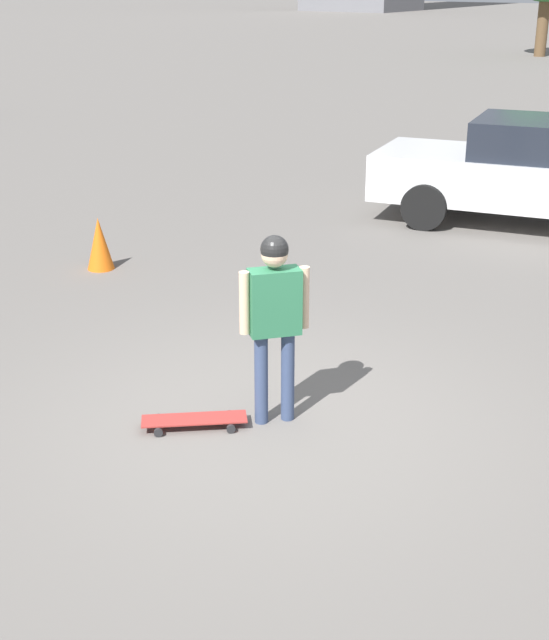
% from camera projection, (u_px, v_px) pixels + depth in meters
% --- Properties ---
extents(ground_plane, '(220.00, 220.00, 0.00)m').
position_uv_depth(ground_plane, '(274.00, 420.00, 7.52)').
color(ground_plane, slate).
extents(person, '(0.42, 0.46, 1.62)m').
position_uv_depth(person, '(274.00, 307.00, 7.15)').
color(person, '#38476B').
rests_on(person, ground_plane).
extents(skateboard, '(0.80, 0.74, 0.09)m').
position_uv_depth(skateboard, '(194.00, 420.00, 7.37)').
color(skateboard, '#A5332D').
rests_on(skateboard, ground_plane).
extents(car_parked_near, '(5.03, 2.72, 1.56)m').
position_uv_depth(car_parked_near, '(542.00, 172.00, 13.03)').
color(car_parked_near, silver).
rests_on(car_parked_near, ground_plane).
extents(traffic_cone, '(0.34, 0.34, 0.67)m').
position_uv_depth(traffic_cone, '(99.00, 244.00, 11.25)').
color(traffic_cone, orange).
rests_on(traffic_cone, ground_plane).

